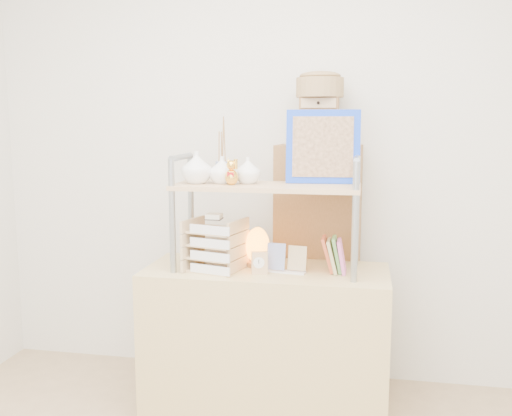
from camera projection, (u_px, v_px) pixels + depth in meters
The scene contains 10 objects.
room_shell at pixel (226, 54), 1.90m from camera, with size 3.42×3.41×2.61m.
desk at pixel (266, 341), 2.88m from camera, with size 1.20×0.50×0.75m, color tan.
cabinet at pixel (317, 267), 3.15m from camera, with size 0.45×0.24×1.35m, color brown.
hutch at pixel (258, 181), 2.78m from camera, with size 0.90×0.34×0.78m.
letter_tray at pixel (215, 248), 2.78m from camera, with size 0.28×0.27×0.28m.
salt_lamp at pixel (257, 246), 2.86m from camera, with size 0.13×0.12×0.20m.
desk_clock at pixel (259, 263), 2.73m from camera, with size 0.08×0.05×0.11m.
postcard_stand at pixel (286, 264), 2.76m from camera, with size 0.20×0.08×0.14m.
drawer_chest at pixel (319, 121), 3.01m from camera, with size 0.20×0.16×0.25m.
woven_basket at pixel (320, 88), 2.99m from camera, with size 0.25×0.25×0.10m, color brown.
Camera 1 is at (0.47, -1.51, 1.47)m, focal length 40.00 mm.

